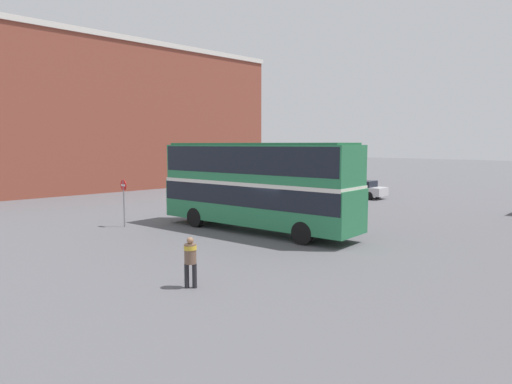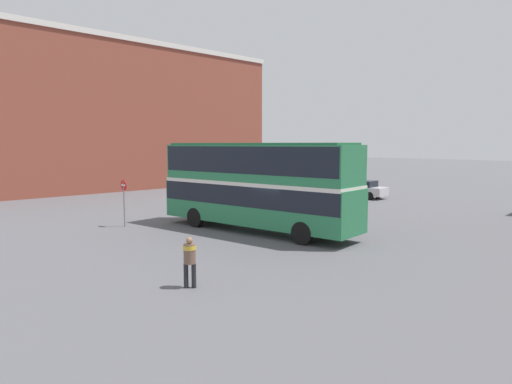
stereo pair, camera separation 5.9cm
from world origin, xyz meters
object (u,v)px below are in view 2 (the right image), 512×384
(double_decker_bus, at_px, (256,181))
(no_entry_sign, at_px, (124,196))
(parked_car_kerb_far, at_px, (359,189))
(pedestrian_foreground, at_px, (190,257))

(double_decker_bus, relative_size, no_entry_sign, 4.43)
(parked_car_kerb_far, bearing_deg, pedestrian_foreground, 106.38)
(double_decker_bus, bearing_deg, no_entry_sign, -151.09)
(parked_car_kerb_far, bearing_deg, no_entry_sign, 80.85)
(double_decker_bus, distance_m, no_entry_sign, 7.52)
(double_decker_bus, height_order, pedestrian_foreground, double_decker_bus)
(parked_car_kerb_far, relative_size, no_entry_sign, 1.83)
(pedestrian_foreground, bearing_deg, parked_car_kerb_far, -24.67)
(no_entry_sign, bearing_deg, parked_car_kerb_far, 86.39)
(pedestrian_foreground, xyz_separation_m, parked_car_kerb_far, (-10.10, 25.08, -0.24))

